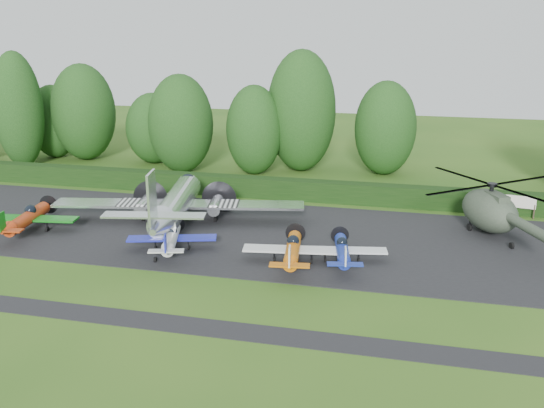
% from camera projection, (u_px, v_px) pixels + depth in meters
% --- Properties ---
extents(ground, '(160.00, 160.00, 0.00)m').
position_uv_depth(ground, '(169.00, 279.00, 41.81)').
color(ground, '#275117').
rests_on(ground, ground).
extents(apron, '(70.00, 18.00, 0.01)m').
position_uv_depth(apron, '(215.00, 232.00, 51.12)').
color(apron, black).
rests_on(apron, ground).
extents(taxiway_verge, '(70.00, 2.00, 0.00)m').
position_uv_depth(taxiway_verge, '(130.00, 319.00, 36.22)').
color(taxiway_verge, black).
rests_on(taxiway_verge, ground).
extents(hedgerow, '(90.00, 1.60, 2.00)m').
position_uv_depth(hedgerow, '(249.00, 196.00, 61.36)').
color(hedgerow, black).
rests_on(hedgerow, ground).
extents(transport_plane, '(22.03, 16.89, 7.06)m').
position_uv_depth(transport_plane, '(175.00, 205.00, 51.83)').
color(transport_plane, silver).
rests_on(transport_plane, ground).
extents(light_plane_red, '(7.93, 8.34, 3.05)m').
position_uv_depth(light_plane_red, '(28.00, 218.00, 50.54)').
color(light_plane_red, '#AC330F').
rests_on(light_plane_red, ground).
extents(light_plane_white, '(6.85, 7.21, 2.63)m').
position_uv_depth(light_plane_white, '(171.00, 238.00, 46.41)').
color(light_plane_white, silver).
rests_on(light_plane_white, ground).
extents(light_plane_orange, '(7.34, 7.72, 2.82)m').
position_uv_depth(light_plane_orange, '(293.00, 250.00, 43.89)').
color(light_plane_orange, '#C4600B').
rests_on(light_plane_orange, ground).
extents(light_plane_blue, '(6.60, 6.94, 2.54)m').
position_uv_depth(light_plane_blue, '(342.00, 250.00, 44.09)').
color(light_plane_blue, navy).
rests_on(light_plane_blue, ground).
extents(helicopter, '(13.54, 15.85, 4.36)m').
position_uv_depth(helicopter, '(490.00, 207.00, 49.85)').
color(helicopter, '#333F30').
rests_on(helicopter, ground).
extents(sign_board, '(3.55, 0.13, 2.00)m').
position_uv_depth(sign_board, '(515.00, 202.00, 54.61)').
color(sign_board, '#3F3326').
rests_on(sign_board, ground).
extents(tree_2, '(6.68, 6.68, 8.69)m').
position_uv_depth(tree_2, '(153.00, 128.00, 74.42)').
color(tree_2, black).
rests_on(tree_2, ground).
extents(tree_3, '(6.95, 6.95, 10.71)m').
position_uv_depth(tree_3, '(385.00, 128.00, 68.56)').
color(tree_3, black).
rests_on(tree_3, ground).
extents(tree_4, '(6.14, 6.14, 9.33)m').
position_uv_depth(tree_4, '(54.00, 121.00, 77.41)').
color(tree_4, black).
rests_on(tree_4, ground).
extents(tree_6, '(6.40, 6.40, 10.23)m').
position_uv_depth(tree_6, '(254.00, 130.00, 68.78)').
color(tree_6, black).
rests_on(tree_6, ground).
extents(tree_7, '(7.49, 7.49, 11.34)m').
position_uv_depth(tree_7, '(181.00, 124.00, 69.62)').
color(tree_7, black).
rests_on(tree_7, ground).
extents(tree_8, '(7.96, 7.96, 14.04)m').
position_uv_depth(tree_8, '(301.00, 111.00, 69.79)').
color(tree_8, black).
rests_on(tree_8, ground).
extents(tree_9, '(7.88, 7.88, 12.04)m').
position_uv_depth(tree_9, '(84.00, 112.00, 75.84)').
color(tree_9, black).
rests_on(tree_9, ground).
extents(tree_10, '(5.74, 5.74, 13.77)m').
position_uv_depth(tree_10, '(18.00, 110.00, 71.76)').
color(tree_10, black).
rests_on(tree_10, ground).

